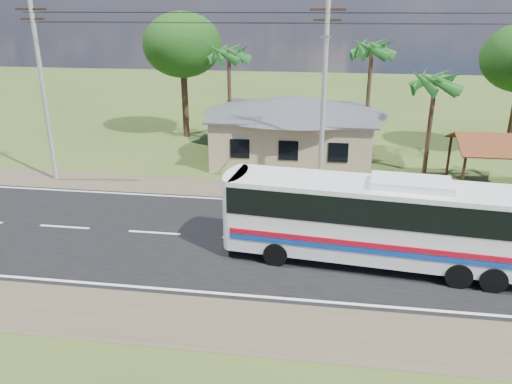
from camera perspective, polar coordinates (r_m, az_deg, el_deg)
ground at (r=22.88m, az=-0.78°, el=-5.41°), size 120.00×120.00×0.00m
road at (r=22.87m, az=-0.78°, el=-5.39°), size 120.00×16.00×0.03m
house at (r=34.17m, az=4.33°, el=8.09°), size 12.40×10.00×5.00m
waiting_shed at (r=31.25m, az=26.27°, el=4.97°), size 5.20×4.48×3.35m
concrete_barrier at (r=28.96m, az=25.30°, el=-0.77°), size 7.00×0.30×0.90m
utility_poles at (r=27.12m, az=7.06°, el=11.42°), size 32.80×2.22×11.00m
palm_near at (r=32.19m, az=19.80°, el=11.74°), size 2.80×2.80×6.70m
palm_mid at (r=36.00m, az=13.10°, el=15.56°), size 2.80×2.80×8.20m
palm_far at (r=37.16m, az=-3.14°, el=15.44°), size 2.80×2.80×7.70m
tree_behind_house at (r=40.01m, az=-8.43°, el=16.26°), size 6.00×6.00×9.61m
coach_bus at (r=20.54m, az=14.09°, el=-2.62°), size 12.33×3.81×3.77m
motorcycle at (r=28.27m, az=6.91°, el=0.54°), size 1.56×0.71×0.79m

